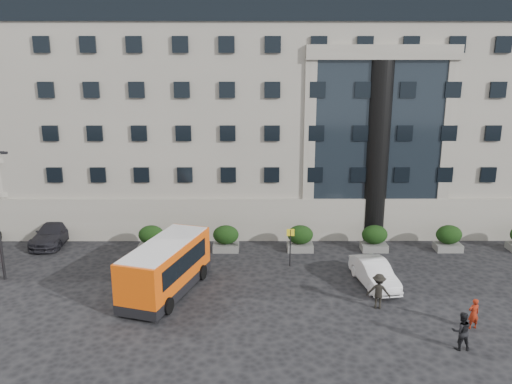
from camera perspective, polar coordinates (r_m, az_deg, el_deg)
ground at (r=28.34m, az=-6.81°, el=-12.34°), size 120.00×120.00×0.00m
civic_building at (r=47.37m, az=3.26°, el=9.87°), size 44.00×24.00×18.00m
entrance_column at (r=37.03m, az=13.60°, el=4.34°), size 1.80×1.80×13.00m
apartment_far at (r=70.02m, az=-26.29°, el=11.54°), size 13.00×13.00×22.00m
hedge_a at (r=35.71m, az=-11.86°, el=-5.18°), size 1.80×1.26×1.84m
hedge_b at (r=35.03m, az=-3.46°, el=-5.27°), size 1.80×1.26×1.84m
hedge_c at (r=35.12m, az=5.07°, el=-5.26°), size 1.80×1.26×1.84m
hedge_d at (r=35.97m, az=13.39°, el=-5.13°), size 1.80×1.26×1.84m
hedge_e at (r=37.52m, az=21.16°, el=-4.91°), size 1.80×1.26×1.84m
bus_stop_sign at (r=32.15m, az=3.94°, el=-5.60°), size 0.50×0.08×2.52m
minibus at (r=28.97m, az=-10.25°, el=-8.30°), size 4.47×7.53×2.97m
red_truck at (r=47.85m, az=-25.80°, el=-0.89°), size 2.29×4.70×2.50m
parked_car_c at (r=39.45m, az=-22.12°, el=-4.34°), size 2.14×5.24×1.52m
white_taxi at (r=30.60m, az=13.36°, el=-9.01°), size 2.30×4.76×1.50m
pedestrian_a at (r=27.43m, az=23.61°, el=-12.62°), size 0.64×0.48×1.59m
pedestrian_b at (r=25.37m, az=22.41°, el=-14.46°), size 0.89×0.69×1.83m
pedestrian_c at (r=27.86m, az=13.84°, el=-10.94°), size 1.39×1.00×1.95m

